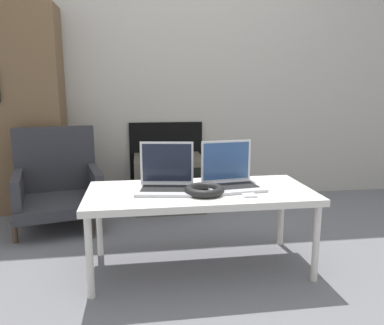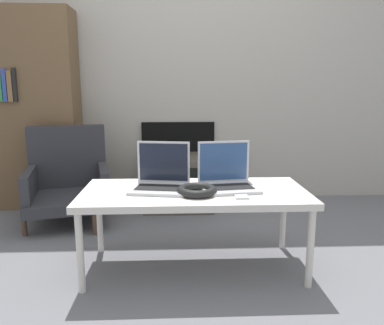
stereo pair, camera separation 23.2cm
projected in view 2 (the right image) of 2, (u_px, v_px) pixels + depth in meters
name	position (u px, v px, depth m)	size (l,w,h in m)	color
ground_plane	(196.00, 286.00, 1.92)	(14.00, 14.00, 0.00)	slate
wall_back	(186.00, 55.00, 3.27)	(7.00, 0.08, 2.60)	#ADA89E
table	(194.00, 197.00, 2.05)	(1.23, 0.56, 0.45)	silver
laptop_left	(161.00, 179.00, 2.07)	(0.34, 0.29, 0.25)	silver
laptop_right	(227.00, 178.00, 2.09)	(0.33, 0.29, 0.25)	silver
headphones	(197.00, 190.00, 1.96)	(0.21, 0.21, 0.04)	black
phone	(240.00, 195.00, 1.93)	(0.07, 0.13, 0.01)	silver
tv	(179.00, 182.00, 3.19)	(0.57, 0.49, 0.44)	#4C473D
armchair	(68.00, 178.00, 2.87)	(0.70, 0.71, 0.71)	#2D2D33
bookshelf	(33.00, 111.00, 3.11)	(0.73, 0.32, 1.63)	brown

